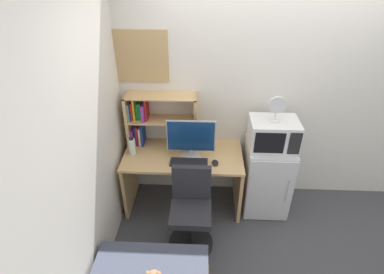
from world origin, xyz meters
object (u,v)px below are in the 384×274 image
mini_fridge (266,177)px  monitor (191,138)px  computer_mouse (215,163)px  water_bottle (132,146)px  desk_fan (277,107)px  wall_corkboard (137,56)px  microwave (273,134)px  keyboard (189,162)px  desk_chair (191,213)px  hutch_bookshelf (152,118)px

mini_fridge → monitor: bearing=-175.9°
computer_mouse → water_bottle: bearing=170.6°
water_bottle → desk_fan: size_ratio=0.76×
desk_fan → wall_corkboard: 1.50m
water_bottle → microwave: size_ratio=0.41×
monitor → mini_fridge: 1.01m
monitor → microwave: 0.86m
computer_mouse → water_bottle: (-0.90, 0.15, 0.08)m
keyboard → water_bottle: (-0.63, 0.15, 0.08)m
desk_fan → desk_chair: 1.36m
monitor → microwave: monitor is taller
water_bottle → mini_fridge: size_ratio=0.24×
hutch_bookshelf → microwave: size_ratio=1.56×
desk_chair → wall_corkboard: bearing=124.4°
monitor → computer_mouse: 0.36m
water_bottle → wall_corkboard: size_ratio=0.32×
keyboard → computer_mouse: size_ratio=3.96×
keyboard → wall_corkboard: wall_corkboard is taller
mini_fridge → desk_fan: desk_fan is taller
microwave → computer_mouse: bearing=-163.3°
desk_fan → computer_mouse: bearing=-163.6°
mini_fridge → water_bottle: bearing=-179.0°
desk_chair → mini_fridge: bearing=34.5°
desk_fan → wall_corkboard: bearing=168.3°
keyboard → desk_fan: size_ratio=1.46×
mini_fridge → wall_corkboard: size_ratio=1.33×
hutch_bookshelf → microwave: hutch_bookshelf is taller
water_bottle → mini_fridge: (1.50, 0.03, -0.39)m
monitor → mini_fridge: monitor is taller
water_bottle → microwave: (1.50, 0.03, 0.18)m
microwave → desk_chair: 1.18m
hutch_bookshelf → wall_corkboard: bearing=139.3°
water_bottle → desk_fan: bearing=0.9°
keyboard → mini_fridge: mini_fridge is taller
keyboard → desk_chair: size_ratio=0.45×
monitor → wall_corkboard: size_ratio=0.80×
microwave → water_bottle: bearing=-178.9°
desk_fan → desk_chair: (-0.82, -0.57, -0.92)m
desk_chair → computer_mouse: bearing=59.4°
wall_corkboard → monitor: bearing=-31.9°
keyboard → mini_fridge: (0.88, 0.17, -0.31)m
computer_mouse → wall_corkboard: (-0.82, 0.47, 0.97)m
microwave → hutch_bookshelf: bearing=171.9°
keyboard → monitor: bearing=81.4°
desk_chair → water_bottle: bearing=140.8°
hutch_bookshelf → computer_mouse: bearing=-27.4°
water_bottle → hutch_bookshelf: bearing=47.2°
microwave → desk_fan: 0.31m
hutch_bookshelf → monitor: bearing=-29.2°
hutch_bookshelf → desk_chair: size_ratio=0.88×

